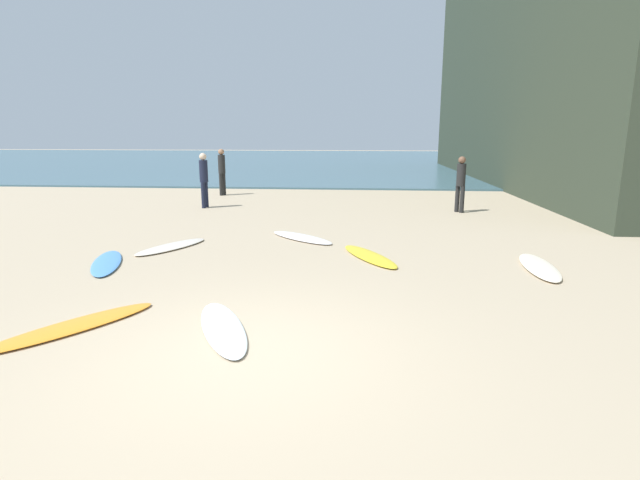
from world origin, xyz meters
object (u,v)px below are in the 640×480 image
object	(u,v)px
surfboard_5	(369,256)
beachgoer_far	(461,181)
beachgoer_near	(204,177)
beachgoer_mid	(222,169)
surfboard_6	(73,326)
surfboard_1	(107,263)
surfboard_0	(171,247)
surfboard_2	(301,237)
surfboard_4	(223,328)
surfboard_3	(539,267)

from	to	relation	value
surfboard_5	beachgoer_far	size ratio (longest dim) A/B	1.17
beachgoer_near	beachgoer_mid	size ratio (longest dim) A/B	0.99
surfboard_6	beachgoer_far	xyz separation A→B (m)	(6.93, 10.09, 0.96)
surfboard_1	beachgoer_mid	size ratio (longest dim) A/B	1.10
beachgoer_near	surfboard_5	bearing A→B (deg)	-129.64
surfboard_0	beachgoer_far	distance (m)	9.26
surfboard_5	beachgoer_far	world-z (taller)	beachgoer_far
surfboard_2	surfboard_5	distance (m)	2.32
surfboard_2	surfboard_4	xyz separation A→B (m)	(-0.37, -5.62, -0.00)
surfboard_5	beachgoer_near	bearing A→B (deg)	-75.87
surfboard_0	surfboard_1	world-z (taller)	surfboard_0
surfboard_3	surfboard_6	bearing A→B (deg)	30.21
surfboard_2	surfboard_5	xyz separation A→B (m)	(1.61, -1.66, -0.00)
surfboard_0	surfboard_2	xyz separation A→B (m)	(2.79, 1.18, 0.00)
surfboard_2	beachgoer_near	distance (m)	6.10
surfboard_0	surfboard_2	bearing A→B (deg)	49.47
surfboard_1	surfboard_6	bearing A→B (deg)	89.26
surfboard_1	beachgoer_near	bearing A→B (deg)	-108.80
surfboard_1	surfboard_0	bearing A→B (deg)	-138.54
beachgoer_near	beachgoer_far	size ratio (longest dim) A/B	1.03
beachgoer_far	beachgoer_near	bearing A→B (deg)	-129.68
surfboard_5	surfboard_0	bearing A→B (deg)	-33.13
beachgoer_near	beachgoer_mid	bearing A→B (deg)	14.78
surfboard_4	surfboard_5	bearing A→B (deg)	-140.99
surfboard_1	surfboard_3	distance (m)	8.36
surfboard_0	beachgoer_far	size ratio (longest dim) A/B	1.10
surfboard_6	beachgoer_far	size ratio (longest dim) A/B	1.30
surfboard_2	surfboard_3	distance (m)	5.31
surfboard_3	beachgoer_near	size ratio (longest dim) A/B	1.11
surfboard_0	surfboard_4	size ratio (longest dim) A/B	0.97
surfboard_4	beachgoer_mid	size ratio (longest dim) A/B	1.08
surfboard_0	beachgoer_near	xyz separation A→B (m)	(-1.05, 5.81, 1.00)
surfboard_1	surfboard_6	world-z (taller)	surfboard_1
surfboard_4	surfboard_6	distance (m)	2.00
surfboard_4	beachgoer_far	size ratio (longest dim) A/B	1.13
surfboard_4	surfboard_3	bearing A→B (deg)	-171.27
surfboard_4	beachgoer_far	xyz separation A→B (m)	(4.93, 9.98, 0.96)
surfboard_1	surfboard_2	xyz separation A→B (m)	(3.53, 2.62, 0.00)
surfboard_1	beachgoer_far	world-z (taller)	beachgoer_far
surfboard_2	surfboard_1	bearing A→B (deg)	-11.68
surfboard_1	beachgoer_mid	xyz separation A→B (m)	(-0.62, 10.52, 1.01)
surfboard_1	surfboard_4	size ratio (longest dim) A/B	1.02
beachgoer_far	surfboard_5	bearing A→B (deg)	-63.95
surfboard_6	beachgoer_near	bearing A→B (deg)	-46.86
surfboard_0	surfboard_2	world-z (taller)	surfboard_2
surfboard_2	beachgoer_far	world-z (taller)	beachgoer_far
surfboard_6	surfboard_2	bearing A→B (deg)	-77.44
surfboard_0	surfboard_3	bearing A→B (deg)	18.66
surfboard_6	beachgoer_mid	xyz separation A→B (m)	(-1.78, 13.63, 1.01)
surfboard_3	surfboard_1	bearing A→B (deg)	6.92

